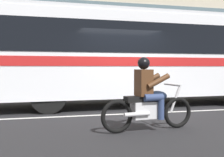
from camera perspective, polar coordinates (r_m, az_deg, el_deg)
ground_plane at (r=8.53m, az=2.17°, el=-6.75°), size 60.00×60.00×0.00m
sidewalk_curb at (r=13.46m, az=-3.90°, el=-3.09°), size 28.00×3.80×0.15m
lane_center_stripe at (r=7.96m, az=3.39°, el=-7.38°), size 26.60×0.14×0.01m
transit_bus at (r=9.95m, az=6.85°, el=5.41°), size 11.10×2.87×3.22m
motorcycle_with_rider at (r=5.85m, az=7.55°, el=-4.47°), size 2.14×0.66×1.56m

